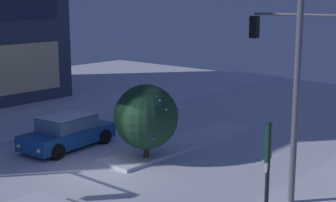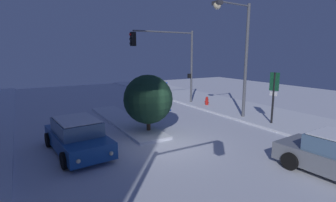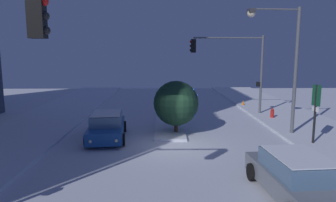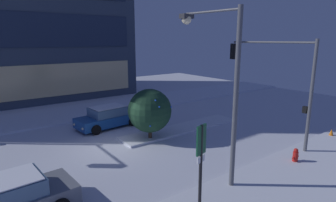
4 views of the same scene
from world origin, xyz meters
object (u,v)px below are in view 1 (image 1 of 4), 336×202
object	(u,v)px
traffic_light_corner_near_right	(317,55)
decorated_tree_median	(146,117)
street_lamp_arched	(272,56)
car_far	(68,132)
parking_info_sign	(268,162)

from	to	relation	value
traffic_light_corner_near_right	decorated_tree_median	size ratio (longest dim) A/B	1.92
street_lamp_arched	decorated_tree_median	size ratio (longest dim) A/B	2.30
car_far	decorated_tree_median	xyz separation A→B (m)	(0.96, -3.92, 1.14)
traffic_light_corner_near_right	street_lamp_arched	bearing A→B (deg)	102.15
traffic_light_corner_near_right	parking_info_sign	bearing A→B (deg)	106.75
traffic_light_corner_near_right	decorated_tree_median	distance (m)	7.63
street_lamp_arched	decorated_tree_median	distance (m)	6.63
traffic_light_corner_near_right	decorated_tree_median	world-z (taller)	traffic_light_corner_near_right
decorated_tree_median	street_lamp_arched	bearing A→B (deg)	-94.69
parking_info_sign	decorated_tree_median	size ratio (longest dim) A/B	1.00
street_lamp_arched	parking_info_sign	xyz separation A→B (m)	(-1.96, -1.11, -2.75)
street_lamp_arched	car_far	bearing A→B (deg)	-1.99
traffic_light_corner_near_right	street_lamp_arched	size ratio (longest dim) A/B	0.84
street_lamp_arched	parking_info_sign	world-z (taller)	street_lamp_arched
parking_info_sign	traffic_light_corner_near_right	bearing A→B (deg)	-87.53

